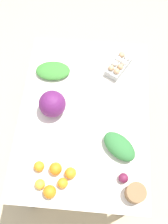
% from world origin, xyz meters
% --- Properties ---
extents(ground_plane, '(8.00, 8.00, 0.00)m').
position_xyz_m(ground_plane, '(0.00, 0.00, 0.00)').
color(ground_plane, '#C6B289').
extents(dining_table, '(1.30, 0.91, 0.73)m').
position_xyz_m(dining_table, '(0.00, 0.00, 0.64)').
color(dining_table, silver).
rests_on(dining_table, ground_plane).
extents(cabbage_purple, '(0.19, 0.19, 0.19)m').
position_xyz_m(cabbage_purple, '(0.01, 0.22, 0.83)').
color(cabbage_purple, '#601E5B').
rests_on(cabbage_purple, dining_table).
extents(egg_carton, '(0.26, 0.21, 0.09)m').
position_xyz_m(egg_carton, '(0.40, -0.23, 0.78)').
color(egg_carton, '#A8A8A3').
rests_on(egg_carton, dining_table).
extents(paper_bag, '(0.12, 0.12, 0.09)m').
position_xyz_m(paper_bag, '(-0.52, -0.36, 0.78)').
color(paper_bag, olive).
rests_on(paper_bag, dining_table).
extents(greens_bunch_kale, '(0.27, 0.28, 0.09)m').
position_xyz_m(greens_bunch_kale, '(-0.24, -0.25, 0.78)').
color(greens_bunch_kale, '#337538').
rests_on(greens_bunch_kale, dining_table).
extents(greens_bunch_dandelion, '(0.18, 0.27, 0.06)m').
position_xyz_m(greens_bunch_dandelion, '(0.32, 0.26, 0.77)').
color(greens_bunch_dandelion, '#3D8433').
rests_on(greens_bunch_dandelion, dining_table).
extents(beet_root, '(0.06, 0.06, 0.06)m').
position_xyz_m(beet_root, '(-0.44, -0.28, 0.77)').
color(beet_root, maroon).
rests_on(beet_root, dining_table).
extents(orange_0, '(0.07, 0.07, 0.07)m').
position_xyz_m(orange_0, '(-0.50, 0.09, 0.77)').
color(orange_0, orange).
rests_on(orange_0, dining_table).
extents(orange_1, '(0.07, 0.07, 0.07)m').
position_xyz_m(orange_1, '(-0.43, 0.05, 0.77)').
color(orange_1, orange).
rests_on(orange_1, dining_table).
extents(orange_2, '(0.08, 0.08, 0.08)m').
position_xyz_m(orange_2, '(-0.56, 0.16, 0.78)').
color(orange_2, orange).
rests_on(orange_2, dining_table).
extents(orange_3, '(0.08, 0.08, 0.08)m').
position_xyz_m(orange_3, '(-0.42, 0.14, 0.78)').
color(orange_3, orange).
rests_on(orange_3, dining_table).
extents(orange_4, '(0.06, 0.06, 0.06)m').
position_xyz_m(orange_4, '(-0.52, 0.23, 0.77)').
color(orange_4, '#F9A833').
rests_on(orange_4, dining_table).
extents(orange_5, '(0.07, 0.07, 0.07)m').
position_xyz_m(orange_5, '(-0.41, 0.25, 0.77)').
color(orange_5, orange).
rests_on(orange_5, dining_table).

